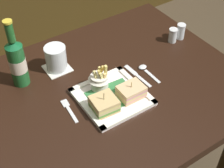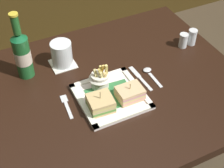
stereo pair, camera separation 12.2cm
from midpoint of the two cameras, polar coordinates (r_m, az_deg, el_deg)
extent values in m
cube|color=black|center=(1.32, 2.83, -1.03)|extent=(1.03, 0.84, 0.04)
cylinder|color=black|center=(1.74, -15.97, -7.10)|extent=(0.08, 0.08, 0.70)
cylinder|color=black|center=(1.96, 8.99, 1.31)|extent=(0.08, 0.08, 0.70)
cube|color=white|center=(1.26, 2.59, -2.34)|extent=(0.24, 0.24, 0.01)
cube|color=#30743C|center=(1.25, 2.60, -2.16)|extent=(0.18, 0.15, 0.00)
cube|color=white|center=(1.19, 5.13, -5.51)|extent=(0.24, 0.02, 0.01)
cube|color=white|center=(1.32, 0.35, 0.99)|extent=(0.24, 0.02, 0.01)
cube|color=white|center=(1.22, -2.05, -3.72)|extent=(0.02, 0.24, 0.01)
cube|color=white|center=(1.30, 6.97, -0.54)|extent=(0.02, 0.24, 0.01)
cube|color=tan|center=(1.21, 0.97, -4.06)|extent=(0.09, 0.09, 0.01)
cube|color=#548E3B|center=(1.20, 0.97, -3.73)|extent=(0.09, 0.09, 0.01)
cube|color=#CFB57C|center=(1.19, 0.98, -3.41)|extent=(0.09, 0.09, 0.01)
cube|color=#E0C978|center=(1.19, 0.98, -3.07)|extent=(0.09, 0.09, 0.01)
cube|color=tan|center=(1.18, 0.99, -2.74)|extent=(0.09, 0.09, 0.01)
cylinder|color=tan|center=(1.18, 0.99, -2.89)|extent=(0.00, 0.00, 0.08)
cube|color=#DCB080|center=(1.25, 5.83, -2.29)|extent=(0.10, 0.07, 0.01)
cube|color=#E39F8F|center=(1.24, 5.85, -2.00)|extent=(0.10, 0.07, 0.01)
cube|color=#DDC17A|center=(1.24, 5.88, -1.70)|extent=(0.10, 0.07, 0.01)
cube|color=pink|center=(1.23, 5.91, -1.40)|extent=(0.10, 0.07, 0.01)
cube|color=#DFB684|center=(1.22, 5.94, -1.09)|extent=(0.10, 0.07, 0.01)
cylinder|color=tan|center=(1.23, 5.92, -1.30)|extent=(0.00, 0.00, 0.07)
cylinder|color=silver|center=(1.27, 0.69, 0.46)|extent=(0.07, 0.07, 0.06)
cone|color=silver|center=(1.25, 0.70, 1.37)|extent=(0.08, 0.08, 0.03)
cube|color=#F8DE75|center=(1.24, 1.85, 1.92)|extent=(0.02, 0.02, 0.08)
cube|color=#DBC45B|center=(1.25, 0.80, 1.69)|extent=(0.02, 0.02, 0.06)
cube|color=#E2C45C|center=(1.24, 0.99, 1.41)|extent=(0.03, 0.01, 0.07)
cube|color=#E1B757|center=(1.25, 0.99, 2.01)|extent=(0.02, 0.03, 0.07)
cube|color=#EBD887|center=(1.24, 0.11, 1.22)|extent=(0.01, 0.03, 0.06)
cube|color=#F4CE7E|center=(1.24, 1.64, 0.98)|extent=(0.01, 0.01, 0.05)
cube|color=#E7D884|center=(1.24, 1.12, 1.05)|extent=(0.02, 0.01, 0.05)
cube|color=#EED571|center=(1.26, 0.81, 1.90)|extent=(0.01, 0.01, 0.06)
cylinder|color=#1E5B29|center=(1.33, -12.33, 4.32)|extent=(0.06, 0.06, 0.18)
cone|color=#13582F|center=(1.27, -12.99, 7.80)|extent=(0.06, 0.06, 0.02)
cylinder|color=#205A25|center=(1.25, -13.34, 9.65)|extent=(0.03, 0.03, 0.08)
cylinder|color=gold|center=(1.22, -13.66, 11.29)|extent=(0.03, 0.03, 0.01)
cylinder|color=beige|center=(1.33, -12.35, 4.44)|extent=(0.07, 0.07, 0.06)
cube|color=silver|center=(1.41, -5.87, 3.30)|extent=(0.10, 0.10, 0.00)
cylinder|color=silver|center=(1.38, -6.02, 5.02)|extent=(0.09, 0.09, 0.10)
cylinder|color=silver|center=(1.40, -5.93, 4.00)|extent=(0.08, 0.08, 0.04)
cube|color=silver|center=(1.22, -4.56, -4.56)|extent=(0.02, 0.09, 0.00)
cube|color=silver|center=(1.26, -5.42, -2.62)|extent=(0.03, 0.04, 0.00)
cube|color=silver|center=(1.33, 8.31, -0.04)|extent=(0.02, 0.09, 0.00)
cube|color=silver|center=(1.37, 6.43, 1.94)|extent=(0.02, 0.07, 0.00)
cube|color=silver|center=(1.35, 9.94, 0.54)|extent=(0.01, 0.09, 0.00)
ellipsoid|color=silver|center=(1.38, 8.51, 2.28)|extent=(0.03, 0.03, 0.01)
cylinder|color=silver|center=(1.53, 14.24, 6.93)|extent=(0.04, 0.04, 0.06)
cylinder|color=white|center=(1.54, 14.17, 6.59)|extent=(0.03, 0.03, 0.03)
cylinder|color=silver|center=(1.51, 14.46, 7.92)|extent=(0.04, 0.04, 0.01)
cylinder|color=silver|center=(1.56, 15.63, 7.43)|extent=(0.04, 0.04, 0.06)
cylinder|color=#342422|center=(1.56, 15.55, 7.06)|extent=(0.03, 0.03, 0.03)
cylinder|color=silver|center=(1.54, 15.88, 8.53)|extent=(0.04, 0.04, 0.01)
camera|label=1|loc=(0.06, -87.21, 2.60)|focal=53.91mm
camera|label=2|loc=(0.06, 92.79, -2.60)|focal=53.91mm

